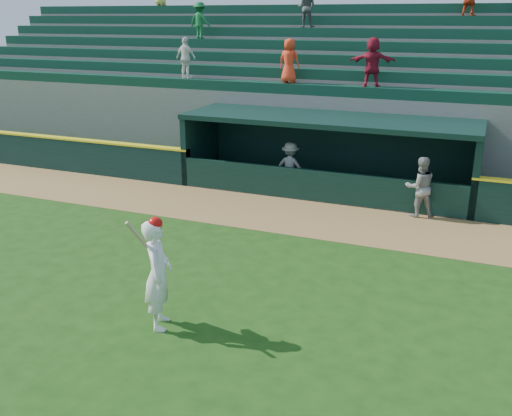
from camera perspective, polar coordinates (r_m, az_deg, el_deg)
name	(u,v)px	position (r m, az deg, el deg)	size (l,w,h in m)	color
ground	(228,288)	(12.31, -2.85, -7.96)	(120.00, 120.00, 0.00)	#1B4010
warning_track	(299,217)	(16.52, 4.35, -0.87)	(40.00, 3.00, 0.01)	olive
field_wall_left	(13,149)	(24.18, -23.14, 5.43)	(15.50, 0.30, 1.20)	black
wall_stripe_left	(11,133)	(24.06, -23.33, 6.89)	(15.50, 0.32, 0.06)	yellow
dugout_player_front	(420,187)	(16.95, 16.08, 2.04)	(0.85, 0.66, 1.75)	gray
dugout_player_inside	(290,167)	(18.81, 3.45, 4.15)	(1.05, 0.60, 1.62)	#A5A5A0
dugout	(330,149)	(19.02, 7.38, 5.89)	(9.40, 2.80, 2.46)	#60605C
stands	(361,99)	(23.22, 10.49, 10.63)	(34.50, 6.29, 7.54)	slate
batter_at_plate	(158,273)	(10.58, -9.78, -6.44)	(0.77, 0.90, 2.18)	white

